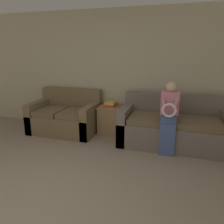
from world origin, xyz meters
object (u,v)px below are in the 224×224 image
Objects in this scene: couch_main at (173,128)px; child_left_seated at (169,115)px; side_shelf at (111,119)px; book_stack at (111,104)px; couch_side at (66,117)px.

child_left_seated reaches higher than couch_main.
couch_main is 1.61× the size of child_left_seated.
child_left_seated reaches higher than side_shelf.
child_left_seated is at bearing -27.95° from book_stack.
book_stack is at bearing 152.05° from child_left_seated.
couch_side is (-2.27, 0.08, -0.01)m from couch_main.
couch_main is 1.40× the size of couch_side.
couch_side is 2.27m from child_left_seated.
child_left_seated is 1.38m from book_stack.
child_left_seated is (-0.09, -0.39, 0.35)m from couch_main.
child_left_seated is 4.33× the size of book_stack.
side_shelf is (0.97, 0.18, -0.01)m from couch_side.
couch_side reaches higher than book_stack.
couch_main is 2.28m from couch_side.
couch_side is 0.99m from side_shelf.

